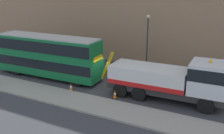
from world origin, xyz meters
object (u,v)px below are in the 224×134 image
(double_decker_bus, at_px, (48,55))
(street_lamp, at_px, (147,38))
(recovery_tow_truck, at_px, (171,79))
(traffic_cone_midway, at_px, (115,94))
(traffic_cone_near_bus, at_px, (71,87))

(double_decker_bus, xyz_separation_m, street_lamp, (7.71, 6.42, 1.24))
(recovery_tow_truck, height_order, street_lamp, street_lamp)
(traffic_cone_midway, height_order, street_lamp, street_lamp)
(double_decker_bus, height_order, traffic_cone_near_bus, double_decker_bus)
(recovery_tow_truck, xyz_separation_m, traffic_cone_near_bus, (-7.98, -2.13, -1.42))
(traffic_cone_midway, bearing_deg, recovery_tow_truck, 23.17)
(double_decker_bus, distance_m, traffic_cone_near_bus, 5.04)
(recovery_tow_truck, relative_size, double_decker_bus, 0.92)
(double_decker_bus, relative_size, traffic_cone_near_bus, 15.43)
(traffic_cone_near_bus, height_order, street_lamp, street_lamp)
(traffic_cone_near_bus, distance_m, street_lamp, 9.75)
(double_decker_bus, bearing_deg, recovery_tow_truck, -1.88)
(recovery_tow_truck, bearing_deg, double_decker_bus, 178.12)
(traffic_cone_midway, bearing_deg, traffic_cone_near_bus, -173.94)
(traffic_cone_near_bus, relative_size, traffic_cone_midway, 1.00)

